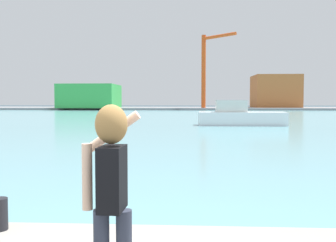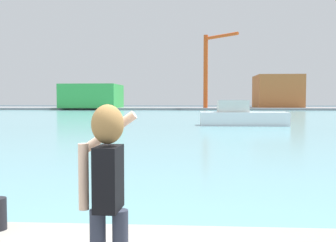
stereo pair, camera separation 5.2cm
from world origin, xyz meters
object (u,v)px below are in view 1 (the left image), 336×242
warehouse_left (90,96)px  port_crane (207,64)px  person_photographer (111,182)px  warehouse_right (275,91)px  boat_moored (240,116)px

warehouse_left → port_crane: bearing=-2.3°
warehouse_left → port_crane: 28.22m
person_photographer → port_crane: (4.49, 85.03, 8.87)m
warehouse_left → port_crane: (27.26, -1.11, 7.20)m
warehouse_right → port_crane: port_crane is taller
warehouse_right → warehouse_left: bearing=-171.2°
boat_moored → warehouse_right: size_ratio=0.70×
person_photographer → port_crane: size_ratio=0.10×
person_photographer → warehouse_right: 95.53m
person_photographer → boat_moored: boat_moored is taller
warehouse_left → port_crane: port_crane is taller
boat_moored → port_crane: 54.78m
person_photographer → warehouse_left: bearing=17.6°
boat_moored → port_crane: size_ratio=0.46×
boat_moored → person_photographer: bearing=-100.0°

